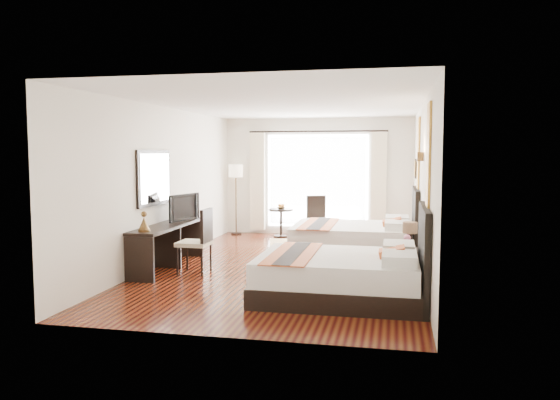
% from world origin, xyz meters
% --- Properties ---
extents(floor, '(4.50, 7.50, 0.01)m').
position_xyz_m(floor, '(0.00, 0.00, -0.01)').
color(floor, black).
rests_on(floor, ground).
extents(ceiling, '(4.50, 7.50, 0.02)m').
position_xyz_m(ceiling, '(0.00, 0.00, 2.79)').
color(ceiling, white).
rests_on(ceiling, wall_headboard).
extents(wall_headboard, '(0.01, 7.50, 2.80)m').
position_xyz_m(wall_headboard, '(2.25, 0.00, 1.40)').
color(wall_headboard, silver).
rests_on(wall_headboard, floor).
extents(wall_desk, '(0.01, 7.50, 2.80)m').
position_xyz_m(wall_desk, '(-2.25, 0.00, 1.40)').
color(wall_desk, silver).
rests_on(wall_desk, floor).
extents(wall_window, '(4.50, 0.01, 2.80)m').
position_xyz_m(wall_window, '(0.00, 3.75, 1.40)').
color(wall_window, silver).
rests_on(wall_window, floor).
extents(wall_entry, '(4.50, 0.01, 2.80)m').
position_xyz_m(wall_entry, '(0.00, -3.75, 1.40)').
color(wall_entry, silver).
rests_on(wall_entry, floor).
extents(window_glass, '(2.40, 0.02, 2.20)m').
position_xyz_m(window_glass, '(0.00, 3.73, 1.30)').
color(window_glass, white).
rests_on(window_glass, wall_window).
extents(sheer_curtain, '(2.30, 0.02, 2.10)m').
position_xyz_m(sheer_curtain, '(0.00, 3.67, 1.30)').
color(sheer_curtain, white).
rests_on(sheer_curtain, wall_window).
extents(drape_left, '(0.35, 0.14, 2.35)m').
position_xyz_m(drape_left, '(-1.45, 3.63, 1.28)').
color(drape_left, beige).
rests_on(drape_left, floor).
extents(drape_right, '(0.35, 0.14, 2.35)m').
position_xyz_m(drape_right, '(1.45, 3.63, 1.28)').
color(drape_right, beige).
rests_on(drape_right, floor).
extents(art_panel_near, '(0.03, 0.50, 1.35)m').
position_xyz_m(art_panel_near, '(2.23, -1.89, 1.95)').
color(art_panel_near, '#994316').
rests_on(art_panel_near, wall_headboard).
extents(art_panel_far, '(0.03, 0.50, 1.35)m').
position_xyz_m(art_panel_far, '(2.23, 1.15, 1.95)').
color(art_panel_far, '#994316').
rests_on(art_panel_far, wall_headboard).
extents(wall_sconce, '(0.10, 0.14, 0.14)m').
position_xyz_m(wall_sconce, '(2.19, -0.46, 1.92)').
color(wall_sconce, '#49341A').
rests_on(wall_sconce, wall_headboard).
extents(mirror_frame, '(0.04, 1.25, 0.95)m').
position_xyz_m(mirror_frame, '(-2.22, -0.55, 1.55)').
color(mirror_frame, black).
rests_on(mirror_frame, wall_desk).
extents(mirror_glass, '(0.01, 1.12, 0.82)m').
position_xyz_m(mirror_glass, '(-2.19, -0.55, 1.55)').
color(mirror_glass, white).
rests_on(mirror_glass, mirror_frame).
extents(bed_near, '(2.26, 1.77, 1.28)m').
position_xyz_m(bed_near, '(1.18, -1.89, 0.33)').
color(bed_near, black).
rests_on(bed_near, floor).
extents(bed_far, '(2.33, 1.82, 1.32)m').
position_xyz_m(bed_far, '(1.14, 1.15, 0.34)').
color(bed_far, black).
rests_on(bed_far, floor).
extents(nightstand, '(0.39, 0.48, 0.46)m').
position_xyz_m(nightstand, '(2.03, -0.46, 0.23)').
color(nightstand, black).
rests_on(nightstand, floor).
extents(table_lamp, '(0.23, 0.23, 0.37)m').
position_xyz_m(table_lamp, '(2.06, -0.32, 0.75)').
color(table_lamp, black).
rests_on(table_lamp, nightstand).
extents(vase, '(0.17, 0.17, 0.14)m').
position_xyz_m(vase, '(2.01, -0.57, 0.57)').
color(vase, black).
rests_on(vase, nightstand).
extents(console_desk, '(0.50, 2.20, 0.76)m').
position_xyz_m(console_desk, '(-1.99, -0.55, 0.38)').
color(console_desk, black).
rests_on(console_desk, floor).
extents(television, '(0.33, 0.84, 0.48)m').
position_xyz_m(television, '(-1.97, 0.00, 1.00)').
color(television, black).
rests_on(television, console_desk).
extents(bronze_figurine, '(0.20, 0.20, 0.28)m').
position_xyz_m(bronze_figurine, '(-1.99, -1.43, 0.90)').
color(bronze_figurine, '#49341A').
rests_on(bronze_figurine, console_desk).
extents(desk_chair, '(0.50, 0.50, 1.07)m').
position_xyz_m(desk_chair, '(-1.37, -0.85, 0.33)').
color(desk_chair, beige).
rests_on(desk_chair, floor).
extents(floor_lamp, '(0.34, 0.34, 1.69)m').
position_xyz_m(floor_lamp, '(-1.94, 3.43, 1.43)').
color(floor_lamp, black).
rests_on(floor_lamp, floor).
extents(side_table, '(0.57, 0.57, 0.66)m').
position_xyz_m(side_table, '(-0.79, 3.26, 0.33)').
color(side_table, black).
rests_on(side_table, floor).
extents(fruit_bowl, '(0.24, 0.24, 0.05)m').
position_xyz_m(fruit_bowl, '(-0.78, 3.23, 0.69)').
color(fruit_bowl, '#402917').
rests_on(fruit_bowl, side_table).
extents(window_chair, '(0.60, 0.60, 1.01)m').
position_xyz_m(window_chair, '(0.14, 2.86, 0.31)').
color(window_chair, beige).
rests_on(window_chair, floor).
extents(jute_rug, '(1.57, 1.24, 0.01)m').
position_xyz_m(jute_rug, '(-0.19, 2.55, 0.01)').
color(jute_rug, tan).
rests_on(jute_rug, floor).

